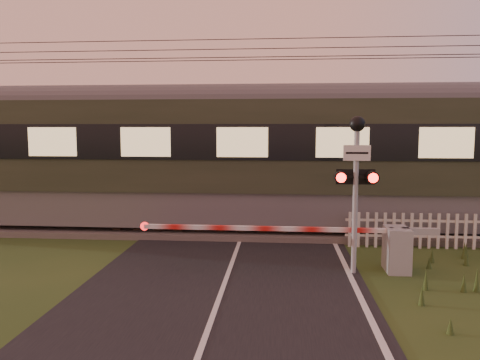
{
  "coord_description": "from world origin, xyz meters",
  "views": [
    {
      "loc": [
        1.16,
        -8.49,
        3.31
      ],
      "look_at": [
        0.15,
        3.2,
        2.02
      ],
      "focal_mm": 35.0,
      "sensor_mm": 36.0,
      "label": 1
    }
  ],
  "objects": [
    {
      "name": "ground",
      "position": [
        0.0,
        0.0,
        0.0
      ],
      "size": [
        160.0,
        160.0,
        0.0
      ],
      "primitive_type": "plane",
      "color": "#274018",
      "rests_on": "ground"
    },
    {
      "name": "road",
      "position": [
        0.02,
        -0.23,
        0.01
      ],
      "size": [
        6.0,
        140.0,
        0.03
      ],
      "color": "black",
      "rests_on": "ground"
    },
    {
      "name": "track_bed",
      "position": [
        0.0,
        6.5,
        0.07
      ],
      "size": [
        140.0,
        3.4,
        0.39
      ],
      "color": "#47423D",
      "rests_on": "ground"
    },
    {
      "name": "overhead_wires",
      "position": [
        0.0,
        6.5,
        5.72
      ],
      "size": [
        120.0,
        0.62,
        0.62
      ],
      "color": "black",
      "rests_on": "ground"
    },
    {
      "name": "boom_gate",
      "position": [
        3.51,
        2.4,
        0.58
      ],
      "size": [
        7.02,
        0.8,
        1.06
      ],
      "color": "gray",
      "rests_on": "ground"
    },
    {
      "name": "crossing_signal",
      "position": [
        2.86,
        2.12,
        2.47
      ],
      "size": [
        0.91,
        0.36,
        3.59
      ],
      "color": "gray",
      "rests_on": "ground"
    },
    {
      "name": "picket_fence",
      "position": [
        5.05,
        4.6,
        0.5
      ],
      "size": [
        4.1,
        0.08,
        0.99
      ],
      "color": "silver",
      "rests_on": "ground"
    }
  ]
}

